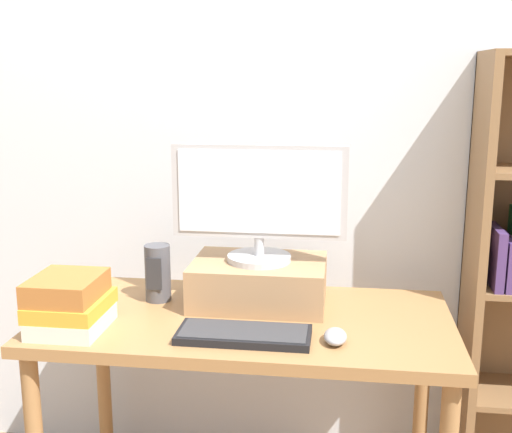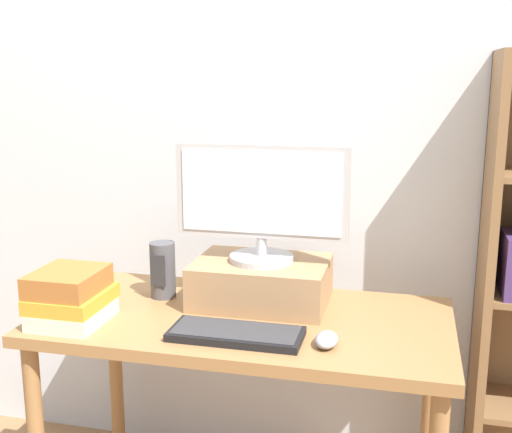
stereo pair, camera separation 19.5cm
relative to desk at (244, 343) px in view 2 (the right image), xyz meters
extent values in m
cube|color=silver|center=(0.00, 0.48, 0.64)|extent=(7.00, 0.08, 2.60)
cube|color=#9E7042|center=(0.00, 0.00, 0.07)|extent=(1.26, 0.64, 0.04)
cylinder|color=#9E7042|center=(-0.58, 0.27, -0.30)|extent=(0.05, 0.05, 0.72)
cylinder|color=#9E7042|center=(0.58, 0.27, -0.30)|extent=(0.05, 0.05, 0.72)
cube|color=olive|center=(0.73, 0.30, 0.12)|extent=(0.03, 0.28, 1.55)
cube|color=#4C336B|center=(0.79, 0.27, 0.24)|extent=(0.03, 0.20, 0.20)
cube|color=#A87F56|center=(0.03, 0.12, 0.16)|extent=(0.43, 0.31, 0.14)
cylinder|color=#B7B7BA|center=(0.03, 0.12, 0.24)|extent=(0.20, 0.20, 0.02)
cylinder|color=#B7B7BA|center=(0.03, 0.12, 0.28)|extent=(0.03, 0.03, 0.06)
cube|color=#B7B7BA|center=(0.03, 0.12, 0.46)|extent=(0.55, 0.04, 0.29)
cube|color=silver|center=(0.03, 0.10, 0.46)|extent=(0.51, 0.00, 0.26)
cube|color=black|center=(0.02, -0.17, 0.10)|extent=(0.38, 0.16, 0.02)
cube|color=#333335|center=(0.02, -0.17, 0.12)|extent=(0.35, 0.14, 0.00)
ellipsoid|color=#99999E|center=(0.28, -0.17, 0.11)|extent=(0.06, 0.10, 0.04)
cube|color=silver|center=(-0.49, -0.17, 0.12)|extent=(0.20, 0.22, 0.05)
cube|color=gold|center=(-0.49, -0.17, 0.16)|extent=(0.20, 0.24, 0.04)
cube|color=#AD662D|center=(-0.50, -0.17, 0.22)|extent=(0.19, 0.22, 0.07)
cylinder|color=#4C4C51|center=(-0.31, 0.10, 0.19)|extent=(0.08, 0.08, 0.19)
cube|color=#2D2D30|center=(-0.31, 0.06, 0.20)|extent=(0.05, 0.00, 0.10)
camera|label=1|loc=(0.28, -1.84, 0.82)|focal=45.00mm
camera|label=2|loc=(0.47, -1.80, 0.82)|focal=45.00mm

